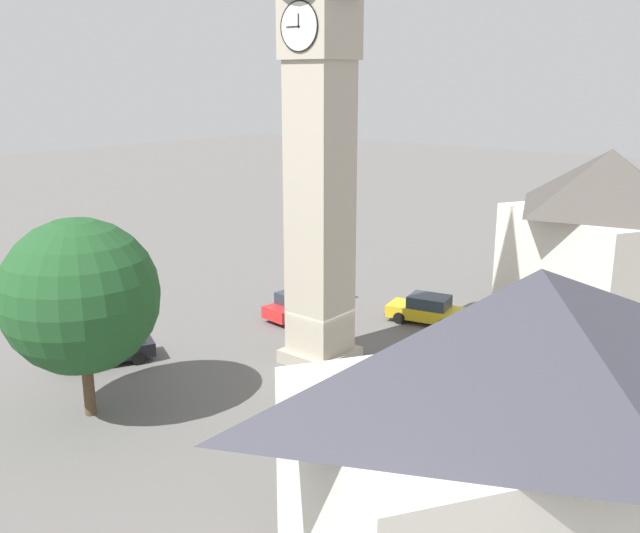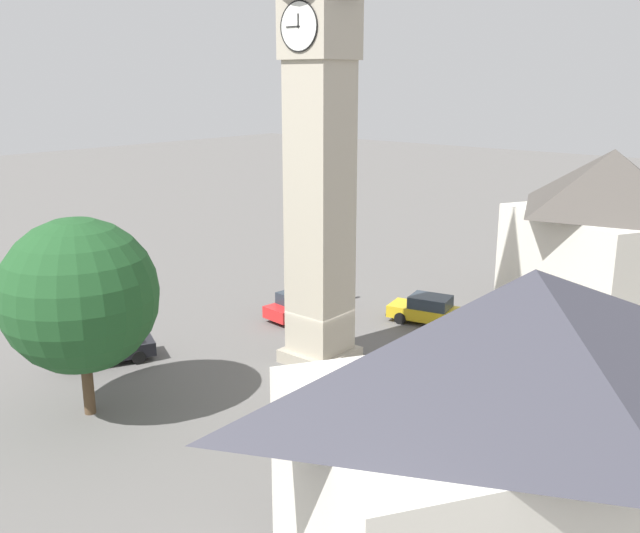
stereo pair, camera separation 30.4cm
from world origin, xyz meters
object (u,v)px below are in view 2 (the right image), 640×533
(car_red_corner, at_px, (109,346))
(car_white_side, at_px, (428,310))
(building_shop_left, at_px, (606,233))
(car_silver_kerb, at_px, (301,304))
(tree, at_px, (80,296))
(car_blue_kerb, at_px, (347,408))
(pedestrian, at_px, (342,284))
(clock_tower, at_px, (320,55))
(building_terrace_right, at_px, (522,436))

(car_red_corner, distance_m, car_white_side, 16.51)
(car_red_corner, distance_m, building_shop_left, 26.32)
(car_silver_kerb, distance_m, tree, 14.56)
(car_blue_kerb, xyz_separation_m, pedestrian, (9.85, -12.09, 0.25))
(clock_tower, relative_size, pedestrian, 13.85)
(tree, xyz_separation_m, building_terrace_right, (-17.06, -1.47, -0.47))
(clock_tower, height_order, building_terrace_right, clock_tower)
(pedestrian, height_order, tree, tree)
(clock_tower, distance_m, car_silver_kerb, 14.39)
(clock_tower, xyz_separation_m, building_terrace_right, (-13.58, 8.47, -9.35))
(clock_tower, bearing_deg, pedestrian, -58.04)
(pedestrian, distance_m, tree, 18.25)
(tree, bearing_deg, clock_tower, -109.34)
(pedestrian, bearing_deg, car_blue_kerb, 129.16)
(car_silver_kerb, xyz_separation_m, car_red_corner, (2.62, 10.42, 0.00))
(car_blue_kerb, xyz_separation_m, car_silver_kerb, (9.72, -8.22, 0.00))
(car_white_side, xyz_separation_m, building_terrace_right, (-12.49, 16.19, 3.63))
(car_blue_kerb, distance_m, pedestrian, 15.60)
(tree, bearing_deg, car_blue_kerb, -146.02)
(clock_tower, bearing_deg, car_red_corner, 41.11)
(clock_tower, height_order, car_white_side, clock_tower)
(car_white_side, height_order, building_shop_left, building_shop_left)
(car_white_side, xyz_separation_m, building_shop_left, (-6.63, -7.02, 3.95))
(clock_tower, bearing_deg, car_silver_kerb, -39.82)
(car_blue_kerb, height_order, car_white_side, same)
(car_blue_kerb, bearing_deg, car_red_corner, 10.10)
(car_silver_kerb, bearing_deg, pedestrian, -88.06)
(car_blue_kerb, height_order, building_shop_left, building_shop_left)
(clock_tower, xyz_separation_m, pedestrian, (4.90, -7.85, -12.74))
(car_white_side, relative_size, building_shop_left, 0.37)
(car_silver_kerb, bearing_deg, car_red_corner, 75.88)
(car_silver_kerb, xyz_separation_m, building_shop_left, (-12.48, -10.77, 3.95))
(car_silver_kerb, height_order, building_shop_left, building_shop_left)
(car_red_corner, relative_size, tree, 0.57)
(car_blue_kerb, distance_m, tree, 10.97)
(clock_tower, distance_m, building_terrace_right, 18.53)
(clock_tower, bearing_deg, building_terrace_right, 148.05)
(building_shop_left, height_order, building_terrace_right, building_shop_left)
(car_red_corner, bearing_deg, building_terrace_right, 174.49)
(clock_tower, xyz_separation_m, car_white_side, (-1.09, -7.72, -12.99))
(car_blue_kerb, xyz_separation_m, car_red_corner, (12.34, 2.20, 0.00))
(car_blue_kerb, height_order, pedestrian, pedestrian)
(car_silver_kerb, relative_size, car_white_side, 0.97)
(building_terrace_right, bearing_deg, tree, 4.91)
(clock_tower, height_order, car_blue_kerb, clock_tower)
(car_red_corner, bearing_deg, clock_tower, -138.89)
(building_shop_left, bearing_deg, car_blue_kerb, 81.73)
(building_shop_left, relative_size, building_terrace_right, 0.89)
(clock_tower, distance_m, car_red_corner, 16.27)
(car_white_side, height_order, tree, tree)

